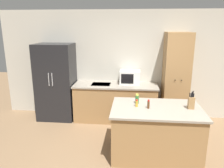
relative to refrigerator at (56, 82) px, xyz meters
name	(u,v)px	position (x,y,z in m)	size (l,w,h in m)	color
wall_back	(147,65)	(2.17, 0.37, 0.39)	(7.20, 0.06, 2.60)	beige
refrigerator	(56,82)	(0.00, 0.00, 0.00)	(0.87, 0.69, 1.83)	black
back_counter	(115,102)	(1.44, 0.00, -0.47)	(1.97, 0.70, 0.89)	#9E7547
pantry_cabinet	(176,79)	(2.83, 0.04, 0.13)	(0.56, 0.61, 2.10)	#9E7547
kitchen_island	(155,131)	(2.26, -1.42, -0.47)	(1.53, 1.01, 0.88)	#9E7547
microwave	(130,77)	(1.78, 0.13, 0.13)	(0.47, 0.38, 0.32)	white
knife_block	(191,102)	(2.83, -1.40, 0.08)	(0.10, 0.08, 0.31)	#9E7547
spice_bottle_tall_dark	(137,99)	(1.93, -1.24, 0.05)	(0.06, 0.06, 0.18)	#337033
spice_bottle_short_red	(148,104)	(2.12, -1.46, 0.04)	(0.04, 0.04, 0.15)	#563319
spice_bottle_amber_oil	(137,103)	(1.92, -1.39, 0.03)	(0.05, 0.05, 0.13)	gold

